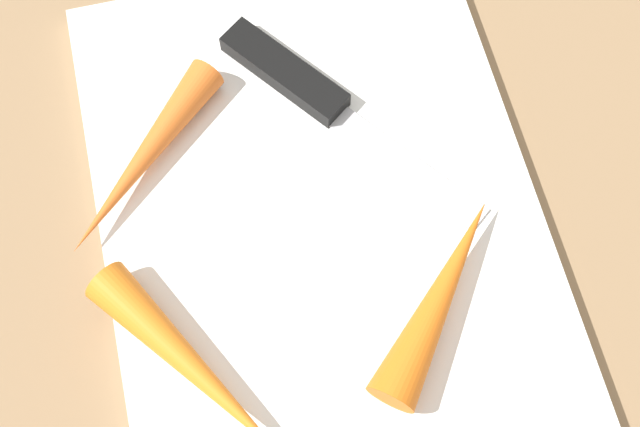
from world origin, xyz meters
name	(u,v)px	position (x,y,z in m)	size (l,w,h in m)	color
ground_plane	(320,221)	(0.00, 0.00, 0.00)	(1.40, 1.40, 0.00)	#8C6D4C
cutting_board	(320,217)	(0.00, 0.00, 0.01)	(0.36, 0.26, 0.01)	white
knife	(299,84)	(0.09, -0.01, 0.02)	(0.17, 0.14, 0.01)	#B7B7BC
carrot_longest	(192,367)	(-0.08, 0.09, 0.03)	(0.03, 0.03, 0.14)	orange
carrot_medium	(144,158)	(0.05, 0.10, 0.02)	(0.02, 0.02, 0.14)	orange
carrot_shortest	(440,297)	(-0.07, -0.05, 0.03)	(0.03, 0.03, 0.13)	orange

